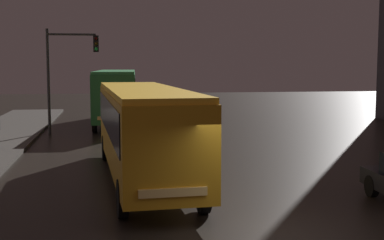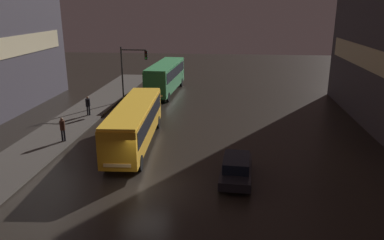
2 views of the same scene
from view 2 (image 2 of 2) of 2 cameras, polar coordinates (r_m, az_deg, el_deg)
name	(u,v)px [view 2 (image 2 of 2)]	position (r m, az deg, el deg)	size (l,w,h in m)	color
ground_plane	(145,189)	(21.39, -7.12, -10.34)	(120.00, 120.00, 0.00)	black
sidewalk_left	(66,127)	(32.97, -18.70, -0.98)	(4.00, 48.00, 0.15)	#47423D
bus_near	(135,121)	(26.98, -8.71, -0.09)	(2.94, 11.37, 3.11)	orange
bus_far	(166,75)	(43.29, -4.04, 6.88)	(2.96, 10.92, 3.46)	#236B38
car_taxi	(236,168)	(22.12, 6.77, -7.28)	(2.00, 4.59, 1.40)	black
pedestrian_near	(88,104)	(35.30, -15.58, 2.38)	(0.58, 0.58, 1.75)	black
pedestrian_mid	(62,127)	(29.05, -19.13, -1.06)	(0.44, 0.44, 1.80)	black
traffic_light_main	(131,66)	(38.98, -9.27, 8.18)	(2.81, 0.35, 5.78)	#2D2D2D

